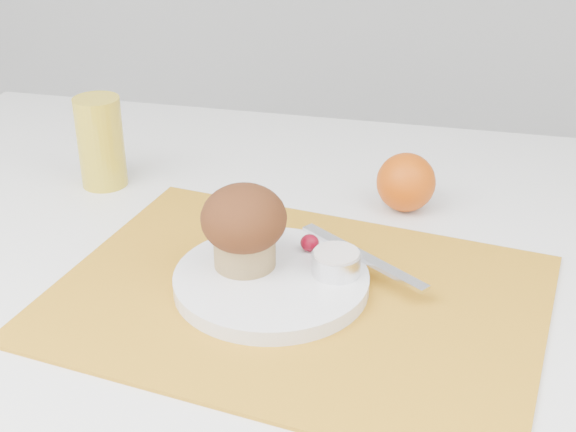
% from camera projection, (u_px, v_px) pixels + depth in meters
% --- Properties ---
extents(placemat, '(0.56, 0.44, 0.00)m').
position_uv_depth(placemat, '(297.00, 298.00, 0.84)').
color(placemat, orange).
rests_on(placemat, table).
extents(plate, '(0.27, 0.27, 0.02)m').
position_uv_depth(plate, '(271.00, 281.00, 0.85)').
color(plate, white).
rests_on(plate, placemat).
extents(ramekin, '(0.07, 0.07, 0.02)m').
position_uv_depth(ramekin, '(336.00, 263.00, 0.85)').
color(ramekin, silver).
rests_on(ramekin, plate).
extents(cream, '(0.06, 0.06, 0.01)m').
position_uv_depth(cream, '(336.00, 254.00, 0.84)').
color(cream, silver).
rests_on(cream, ramekin).
extents(raspberry_near, '(0.02, 0.02, 0.02)m').
position_uv_depth(raspberry_near, '(310.00, 243.00, 0.89)').
color(raspberry_near, '#58020F').
rests_on(raspberry_near, plate).
extents(raspberry_far, '(0.02, 0.02, 0.02)m').
position_uv_depth(raspberry_far, '(327.00, 254.00, 0.87)').
color(raspberry_far, '#530211').
rests_on(raspberry_far, plate).
extents(butter_knife, '(0.15, 0.12, 0.00)m').
position_uv_depth(butter_knife, '(363.00, 256.00, 0.88)').
color(butter_knife, silver).
rests_on(butter_knife, plate).
extents(orange, '(0.08, 0.08, 0.08)m').
position_uv_depth(orange, '(406.00, 182.00, 1.01)').
color(orange, '#CE4E07').
rests_on(orange, table).
extents(juice_glass, '(0.07, 0.07, 0.12)m').
position_uv_depth(juice_glass, '(101.00, 142.00, 1.07)').
color(juice_glass, gold).
rests_on(juice_glass, table).
extents(muffin, '(0.09, 0.09, 0.09)m').
position_uv_depth(muffin, '(244.00, 225.00, 0.85)').
color(muffin, tan).
rests_on(muffin, plate).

